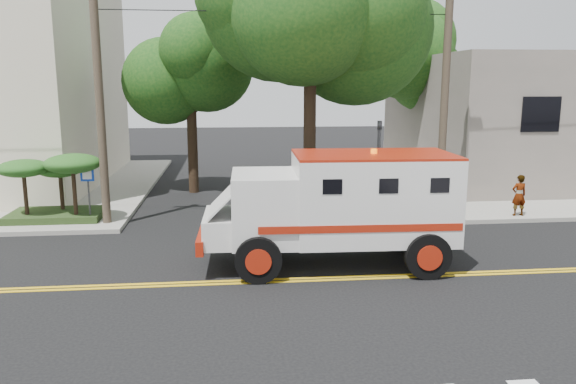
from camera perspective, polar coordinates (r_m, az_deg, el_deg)
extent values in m
plane|color=black|center=(14.25, -0.19, -8.98)|extent=(100.00, 100.00, 0.00)
cube|color=gray|center=(31.03, 22.72, 1.26)|extent=(17.00, 17.00, 0.15)
cube|color=slate|center=(31.89, 25.09, 6.89)|extent=(14.00, 12.00, 6.00)
cylinder|color=#382D23|center=(19.79, -18.63, 9.37)|extent=(0.28, 0.28, 9.00)
cylinder|color=#382D23|center=(20.97, 15.65, 9.60)|extent=(0.28, 0.28, 9.00)
cylinder|color=black|center=(20.08, 2.22, 7.09)|extent=(0.44, 0.44, 7.00)
sphere|color=#103C13|center=(20.14, 2.30, 17.07)|extent=(5.32, 5.32, 5.32)
sphere|color=#103C13|center=(19.66, 6.12, 18.84)|extent=(4.56, 4.56, 4.56)
cylinder|color=black|center=(25.46, -9.72, 6.19)|extent=(0.44, 0.44, 5.60)
sphere|color=#103C13|center=(25.39, -9.93, 12.50)|extent=(3.92, 3.92, 3.92)
sphere|color=#103C13|center=(24.81, -8.06, 13.56)|extent=(3.36, 3.36, 3.36)
cylinder|color=black|center=(30.99, 12.68, 7.24)|extent=(0.44, 0.44, 5.95)
sphere|color=#103C13|center=(30.95, 12.92, 12.74)|extent=(4.20, 4.20, 4.20)
sphere|color=#103C13|center=(30.71, 14.96, 13.51)|extent=(3.60, 3.60, 3.60)
cylinder|color=#3F3F42|center=(19.85, 9.14, 1.97)|extent=(0.12, 0.12, 3.60)
imported|color=#3F3F42|center=(19.69, 9.26, 5.85)|extent=(0.15, 0.18, 0.90)
cylinder|color=#3F3F42|center=(20.49, -19.55, -0.52)|extent=(0.06, 0.06, 2.00)
cube|color=#0C33A5|center=(20.30, -19.73, 1.66)|extent=(0.45, 0.03, 0.45)
cube|color=#1E3314|center=(21.55, -22.42, -2.17)|extent=(3.20, 2.00, 0.24)
cylinder|color=black|center=(21.37, -25.13, -0.07)|extent=(0.14, 0.14, 1.52)
ellipsoid|color=#244F17|center=(21.24, -25.31, 2.20)|extent=(1.73, 1.73, 0.60)
cylinder|color=black|center=(21.74, -22.03, 0.13)|extent=(0.14, 0.14, 1.36)
ellipsoid|color=#244F17|center=(21.62, -22.17, 2.12)|extent=(1.55, 1.55, 0.54)
cylinder|color=black|center=(20.67, -20.87, 0.14)|extent=(0.14, 0.14, 1.68)
ellipsoid|color=#244F17|center=(20.52, -21.05, 2.73)|extent=(1.91, 1.91, 0.66)
cube|color=silver|center=(15.15, 8.59, -0.55)|extent=(4.23, 2.58, 2.24)
cube|color=silver|center=(14.83, -2.36, -1.53)|extent=(1.78, 2.40, 1.81)
cube|color=black|center=(14.73, -5.61, 0.25)|extent=(0.12, 1.82, 0.75)
cube|color=silver|center=(14.96, -6.65, -3.58)|extent=(1.02, 2.16, 0.75)
cube|color=maroon|center=(15.07, -8.66, -4.58)|extent=(0.26, 2.30, 0.37)
cube|color=maroon|center=(14.97, 8.72, 3.78)|extent=(4.23, 2.58, 0.06)
cylinder|color=black|center=(13.95, -3.04, -6.89)|extent=(1.18, 0.38, 1.17)
cylinder|color=black|center=(16.24, -3.23, -4.30)|extent=(1.18, 0.38, 1.17)
cylinder|color=black|center=(14.66, 13.99, -6.32)|extent=(1.18, 0.38, 1.17)
cylinder|color=black|center=(16.86, 11.48, -3.94)|extent=(1.18, 0.38, 1.17)
imported|color=gray|center=(21.84, 22.41, -0.31)|extent=(0.56, 0.39, 1.50)
imported|color=gray|center=(24.29, 17.74, 1.20)|extent=(0.92, 0.80, 1.61)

